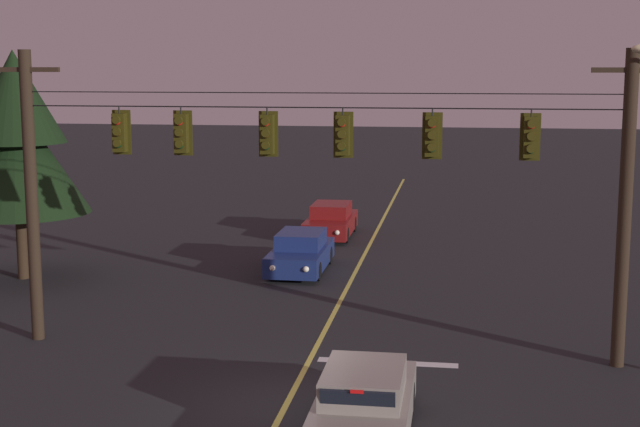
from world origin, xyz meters
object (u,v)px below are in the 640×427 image
traffic_light_right_inner (343,135)px  traffic_light_rightmost (432,136)px  car_waiting_near_lane (364,404)px  traffic_light_left_inner (181,133)px  car_oncoming_lead (301,253)px  traffic_light_leftmost (119,133)px  traffic_light_far_right (531,137)px  tree_verge_near (17,140)px  car_oncoming_trailing (331,221)px  traffic_light_centre (267,134)px

traffic_light_right_inner → traffic_light_rightmost: bearing=0.0°
car_waiting_near_lane → traffic_light_right_inner: bearing=102.1°
traffic_light_right_inner → traffic_light_left_inner: bearing=180.0°
traffic_light_rightmost → car_oncoming_lead: 11.30m
traffic_light_left_inner → car_waiting_near_lane: size_ratio=0.28×
traffic_light_rightmost → car_oncoming_lead: traffic_light_rightmost is taller
traffic_light_right_inner → car_oncoming_lead: size_ratio=0.28×
traffic_light_leftmost → car_waiting_near_lane: 9.73m
car_oncoming_lead → traffic_light_far_right: bearing=-52.1°
traffic_light_left_inner → tree_verge_near: bearing=139.5°
traffic_light_leftmost → car_oncoming_lead: 10.68m
car_waiting_near_lane → traffic_light_far_right: bearing=56.9°
car_waiting_near_lane → tree_verge_near: size_ratio=0.57×
traffic_light_left_inner → tree_verge_near: (-7.65, 6.53, -0.78)m
traffic_light_left_inner → tree_verge_near: size_ratio=0.16×
traffic_light_far_right → traffic_light_left_inner: bearing=180.0°
traffic_light_leftmost → traffic_light_far_right: bearing=0.0°
car_waiting_near_lane → car_oncoming_trailing: size_ratio=0.98×
traffic_light_rightmost → car_waiting_near_lane: (-1.05, -5.13, -4.81)m
car_oncoming_trailing → traffic_light_far_right: bearing=-66.3°
car_waiting_near_lane → car_oncoming_lead: (-3.72, 14.18, -0.00)m
traffic_light_far_right → car_waiting_near_lane: size_ratio=0.28×
traffic_light_far_right → tree_verge_near: 17.41m
tree_verge_near → traffic_light_rightmost: bearing=-25.3°
car_oncoming_lead → traffic_light_rightmost: bearing=-62.3°
traffic_light_far_right → car_oncoming_trailing: (-6.94, 15.80, -4.81)m
tree_verge_near → car_oncoming_lead: bearing=15.6°
traffic_light_left_inner → traffic_light_right_inner: same height
traffic_light_far_right → car_waiting_near_lane: (-3.34, -5.13, -4.81)m
car_oncoming_trailing → traffic_light_centre: bearing=-87.7°
traffic_light_rightmost → car_waiting_near_lane: 7.11m
traffic_light_leftmost → traffic_light_right_inner: bearing=0.0°
traffic_light_right_inner → car_waiting_near_lane: 7.11m
traffic_light_left_inner → traffic_light_far_right: same height
traffic_light_centre → car_oncoming_lead: (-0.76, 9.05, -4.81)m
traffic_light_rightmost → traffic_light_far_right: same height
traffic_light_left_inner → traffic_light_right_inner: size_ratio=1.00×
car_waiting_near_lane → traffic_light_centre: bearing=119.9°
traffic_light_leftmost → traffic_light_right_inner: same height
traffic_light_rightmost → traffic_light_far_right: (2.29, 0.00, 0.00)m
car_waiting_near_lane → car_oncoming_trailing: 21.23m
traffic_light_centre → tree_verge_near: tree_verge_near is taller
tree_verge_near → traffic_light_left_inner: bearing=-40.5°
traffic_light_left_inner → car_oncoming_trailing: size_ratio=0.28×
traffic_light_far_right → tree_verge_near: tree_verge_near is taller
traffic_light_rightmost → car_oncoming_trailing: 17.15m
traffic_light_right_inner → tree_verge_near: (-11.68, 6.53, -0.78)m
traffic_light_centre → car_oncoming_lead: size_ratio=0.28×
traffic_light_far_right → car_waiting_near_lane: traffic_light_far_right is taller
traffic_light_right_inner → car_waiting_near_lane: bearing=-77.9°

